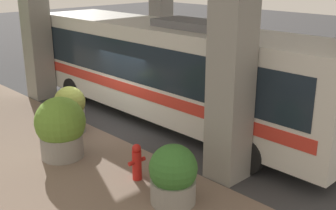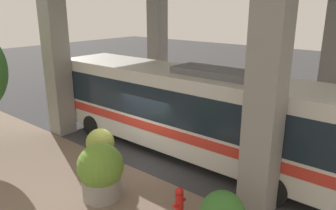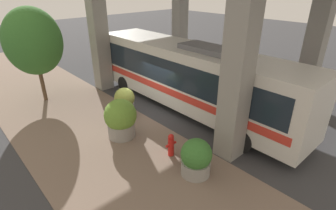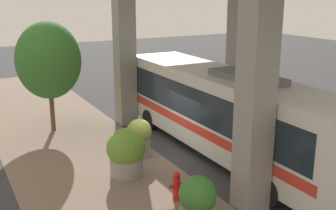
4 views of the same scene
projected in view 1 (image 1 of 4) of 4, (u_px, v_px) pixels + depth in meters
The scene contains 7 objects.
ground_plane at pixel (101, 131), 14.34m from camera, with size 80.00×80.00×0.00m, color #38383A.
sidewalk_strip at pixel (17, 157), 12.36m from camera, with size 6.00×40.00×0.02m.
bus at pixel (171, 68), 14.52m from camera, with size 2.76×12.95×3.71m.
fire_hydrant at pixel (137, 162), 10.89m from camera, with size 0.51×0.25×1.01m.
planter_front at pixel (173, 176), 9.78m from camera, with size 1.14×1.14×1.46m.
planter_middle at pixel (61, 128), 12.09m from camera, with size 1.46×1.46×1.83m.
planter_back at pixel (70, 109), 13.97m from camera, with size 1.04×1.04×1.59m.
Camera 1 is at (-7.62, -11.20, 5.33)m, focal length 45.00 mm.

